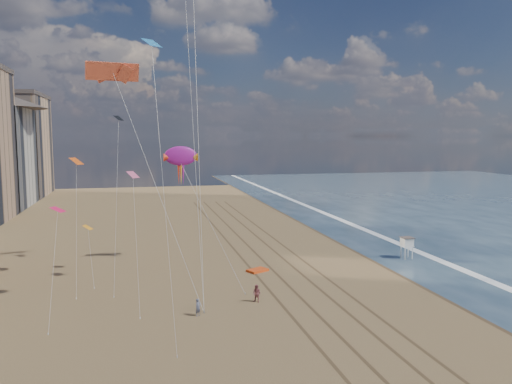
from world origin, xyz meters
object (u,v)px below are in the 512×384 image
(kite_flyer_a, at_px, (198,307))
(kite_flyer_b, at_px, (257,293))
(lifeguard_stand, at_px, (407,242))
(grounded_kite, at_px, (257,270))
(show_kite, at_px, (181,156))

(kite_flyer_a, distance_m, kite_flyer_b, 6.35)
(lifeguard_stand, xyz_separation_m, kite_flyer_b, (-22.92, -12.21, -1.30))
(grounded_kite, distance_m, kite_flyer_a, 15.51)
(lifeguard_stand, relative_size, show_kite, 0.14)
(grounded_kite, distance_m, kite_flyer_b, 10.95)
(grounded_kite, bearing_deg, show_kite, 116.13)
(kite_flyer_a, height_order, kite_flyer_b, kite_flyer_b)
(kite_flyer_b, bearing_deg, lifeguard_stand, 69.88)
(grounded_kite, xyz_separation_m, show_kite, (-8.22, 6.12, 13.22))
(lifeguard_stand, xyz_separation_m, kite_flyer_a, (-28.82, -14.55, -1.38))
(lifeguard_stand, bearing_deg, kite_flyer_b, -151.95)
(lifeguard_stand, distance_m, grounded_kite, 20.47)
(lifeguard_stand, relative_size, kite_flyer_a, 1.80)
(show_kite, distance_m, kite_flyer_b, 21.63)
(grounded_kite, relative_size, kite_flyer_a, 1.50)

